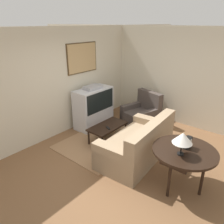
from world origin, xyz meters
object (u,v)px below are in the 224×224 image
console_table (185,153)px  mantel_clock (188,143)px  couch (138,145)px  coffee_table (108,127)px  tv (94,107)px  armchair (142,114)px  table_lamp (183,138)px

console_table → mantel_clock: mantel_clock is taller
couch → coffee_table: 1.02m
tv → coffee_table: bearing=-114.4°
couch → mantel_clock: bearing=77.6°
tv → coffee_table: tv is taller
tv → armchair: tv is taller
armchair → table_lamp: 2.94m
armchair → console_table: armchair is taller
couch → armchair: bearing=-154.4°
tv → table_lamp: bearing=-108.4°
couch → coffee_table: bearing=-103.6°
coffee_table → mantel_clock: (-0.32, -2.10, 0.50)m
console_table → mantel_clock: 0.19m
tv → armchair: (1.03, -0.96, -0.28)m
armchair → console_table: bearing=-27.8°
armchair → mantel_clock: (-1.73, -2.00, 0.57)m
coffee_table → table_lamp: (-0.60, -2.10, 0.70)m
armchair → mantel_clock: size_ratio=5.24×
armchair → table_lamp: bearing=-30.6°
armchair → mantel_clock: 2.71m
armchair → console_table: (-1.83, -2.01, 0.41)m
tv → console_table: size_ratio=1.08×
tv → table_lamp: 3.16m
couch → console_table: (-0.25, -1.10, 0.37)m
table_lamp → mantel_clock: size_ratio=2.00×
coffee_table → mantel_clock: bearing=-98.7°
tv → armchair: size_ratio=1.13×
couch → console_table: couch is taller
table_lamp → mantel_clock: table_lamp is taller
armchair → table_lamp: table_lamp is taller
console_table → mantel_clock: bearing=2.9°
mantel_clock → coffee_table: bearing=81.3°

